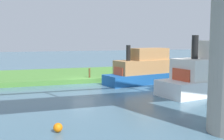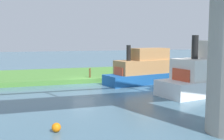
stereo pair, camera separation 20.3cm
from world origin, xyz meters
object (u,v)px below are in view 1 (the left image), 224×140
person_on_bank (122,70)px  mooring_post (89,73)px  motorboat_red (143,69)px  marker_buoy (58,128)px  riverboat_paddlewheel (213,72)px  houseboat_blue (224,78)px

person_on_bank → mooring_post: size_ratio=1.31×
mooring_post → person_on_bank: bearing=-174.7°
mooring_post → motorboat_red: motorboat_red is taller
marker_buoy → riverboat_paddlewheel: bearing=-156.7°
person_on_bank → motorboat_red: size_ratio=0.16×
riverboat_paddlewheel → motorboat_red: 7.97m
riverboat_paddlewheel → motorboat_red: riverboat_paddlewheel is taller
person_on_bank → mooring_post: bearing=5.3°
mooring_post → houseboat_blue: size_ratio=0.25×
motorboat_red → houseboat_blue: (-9.03, 2.42, -1.09)m
riverboat_paddlewheel → houseboat_blue: bearing=-138.6°
houseboat_blue → riverboat_paddlewheel: bearing=41.4°
mooring_post → houseboat_blue: 15.37m
person_on_bank → motorboat_red: (-1.16, 3.31, 0.38)m
person_on_bank → houseboat_blue: person_on_bank is taller
riverboat_paddlewheel → marker_buoy: 16.58m
riverboat_paddlewheel → houseboat_blue: (-5.17, -4.55, -1.46)m
person_on_bank → marker_buoy: 19.64m
mooring_post → marker_buoy: (5.91, 16.41, -0.78)m
motorboat_red → person_on_bank: bearing=-70.6°
marker_buoy → person_on_bank: bearing=-121.0°
motorboat_red → marker_buoy: (11.28, 13.49, -1.33)m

